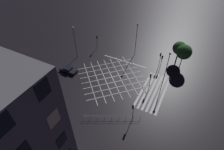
{
  "coord_description": "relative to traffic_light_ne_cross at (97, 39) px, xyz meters",
  "views": [
    {
      "loc": [
        -27.95,
        -14.43,
        27.94
      ],
      "look_at": [
        0.0,
        0.0,
        0.67
      ],
      "focal_mm": 28.0,
      "sensor_mm": 36.0,
      "label": 1
    }
  ],
  "objects": [
    {
      "name": "traffic_light_se_cross",
      "position": [
        -0.36,
        -18.49,
        0.02
      ],
      "size": [
        0.36,
        0.39,
        4.18
      ],
      "rotation": [
        0.0,
        0.0,
        1.57
      ],
      "color": "#424244",
      "rests_on": "ground_plane"
    },
    {
      "name": "road_markings",
      "position": [
        -9.12,
        -15.14,
        -2.96
      ],
      "size": [
        18.3,
        21.88,
        0.01
      ],
      "color": "silver",
      "rests_on": "ground_plane"
    },
    {
      "name": "street_tree_far",
      "position": [
        4.35,
        -21.99,
        0.98
      ],
      "size": [
        3.39,
        3.39,
        5.66
      ],
      "color": "#38281C",
      "rests_on": "ground_plane"
    },
    {
      "name": "street_lamp_west",
      "position": [
        -5.54,
        -21.08,
        2.64
      ],
      "size": [
        0.49,
        0.49,
        8.12
      ],
      "color": "#424244",
      "rests_on": "ground_plane"
    },
    {
      "name": "street_lamp_east",
      "position": [
        -6.38,
        2.71,
        3.11
      ],
      "size": [
        0.48,
        0.48,
        8.99
      ],
      "color": "#424244",
      "rests_on": "ground_plane"
    },
    {
      "name": "traffic_light_median_south",
      "position": [
        -8.97,
        -18.71,
        -0.06
      ],
      "size": [
        0.36,
        0.39,
        4.07
      ],
      "rotation": [
        0.0,
        0.0,
        1.57
      ],
      "color": "#424244",
      "rests_on": "ground_plane"
    },
    {
      "name": "ground_plane",
      "position": [
        -9.5,
        -9.75,
        -2.97
      ],
      "size": [
        200.0,
        200.0,
        0.0
      ],
      "primitive_type": "plane",
      "color": "black"
    },
    {
      "name": "traffic_light_se_main",
      "position": [
        -0.7,
        -19.04,
        -0.27
      ],
      "size": [
        0.39,
        0.36,
        3.77
      ],
      "rotation": [
        0.0,
        0.0,
        3.14
      ],
      "color": "#424244",
      "rests_on": "ground_plane"
    },
    {
      "name": "traffic_light_sw_cross",
      "position": [
        -18.34,
        -18.52,
        -0.13
      ],
      "size": [
        0.36,
        0.39,
        3.97
      ],
      "rotation": [
        0.0,
        0.0,
        1.57
      ],
      "color": "#424244",
      "rests_on": "ground_plane"
    },
    {
      "name": "traffic_light_ne_cross",
      "position": [
        0.0,
        0.0,
        0.0
      ],
      "size": [
        0.36,
        0.39,
        4.16
      ],
      "rotation": [
        0.0,
        0.0,
        -1.57
      ],
      "color": "#424244",
      "rests_on": "ground_plane"
    },
    {
      "name": "pedestrian_railing",
      "position": [
        -20.08,
        -15.21,
        -2.3
      ],
      "size": [
        4.99,
        9.62,
        1.05
      ],
      "rotation": [
        0.0,
        0.0,
        -1.09
      ],
      "color": "#9EA0A5",
      "rests_on": "ground_plane"
    },
    {
      "name": "street_lamp_far",
      "position": [
        2.18,
        -10.93,
        3.45
      ],
      "size": [
        0.53,
        0.53,
        9.07
      ],
      "color": "#424244",
      "rests_on": "ground_plane"
    },
    {
      "name": "waiting_car",
      "position": [
        -12.55,
        0.88,
        -2.4
      ],
      "size": [
        1.78,
        4.51,
        1.18
      ],
      "rotation": [
        0.0,
        0.0,
        -1.57
      ],
      "color": "black",
      "rests_on": "ground_plane"
    },
    {
      "name": "street_tree_near",
      "position": [
        2.12,
        -23.39,
        1.55
      ],
      "size": [
        3.66,
        3.66,
        6.35
      ],
      "color": "#38281C",
      "rests_on": "ground_plane"
    }
  ]
}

